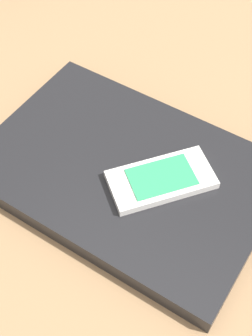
% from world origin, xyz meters
% --- Properties ---
extents(desk_surface, '(1.20, 0.80, 0.03)m').
position_xyz_m(desk_surface, '(0.00, 0.00, 0.01)').
color(desk_surface, '#9E7751').
rests_on(desk_surface, ground).
extents(laptop_closed, '(0.34, 0.24, 0.02)m').
position_xyz_m(laptop_closed, '(-0.04, 0.03, 0.04)').
color(laptop_closed, black).
rests_on(laptop_closed, desk_surface).
extents(cell_phone_on_laptop, '(0.12, 0.13, 0.01)m').
position_xyz_m(cell_phone_on_laptop, '(-0.09, 0.03, 0.06)').
color(cell_phone_on_laptop, silver).
rests_on(cell_phone_on_laptop, laptop_closed).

